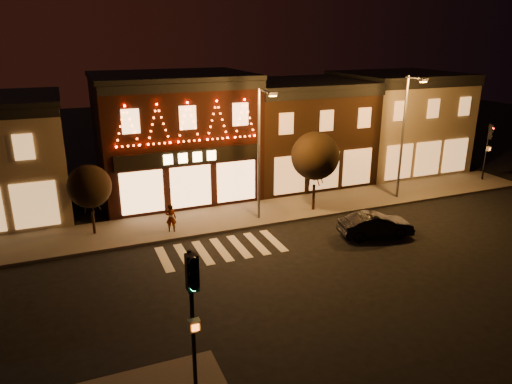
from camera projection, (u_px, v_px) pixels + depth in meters
ground at (249, 285)px, 21.37m from camera, size 120.00×120.00×0.00m
sidewalk_far at (232, 217)px, 29.09m from camera, size 44.00×4.00×0.15m
building_pulp at (174, 135)px, 32.34m from camera, size 10.20×8.34×8.30m
building_right_a at (299, 131)px, 35.87m from camera, size 9.20×8.28×7.50m
building_right_b at (397, 121)px, 39.03m from camera, size 9.20×8.28×7.80m
traffic_signal_near at (193, 298)px, 13.60m from camera, size 0.34×0.50×4.84m
traffic_signal_far at (490, 140)px, 35.26m from camera, size 0.39×0.49×4.29m
streetlamp_mid at (261, 145)px, 27.16m from camera, size 0.51×1.77×7.71m
streetlamp_right at (405, 129)px, 30.73m from camera, size 0.54×1.86×8.11m
tree_left at (89, 186)px, 25.67m from camera, size 2.35×2.35×3.92m
tree_right at (315, 156)px, 29.08m from camera, size 2.97×2.97×4.97m
dark_sedan at (376, 225)px, 26.28m from camera, size 4.25×2.13×1.34m
pedestrian at (171, 218)px, 26.55m from camera, size 0.68×0.56×1.61m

